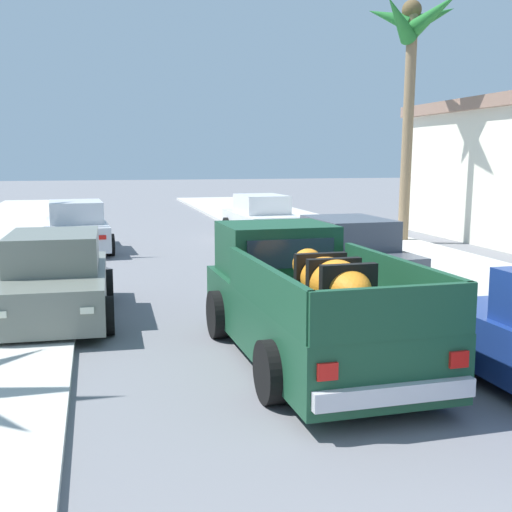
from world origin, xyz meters
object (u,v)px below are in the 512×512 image
at_px(car_left_mid, 77,228).
at_px(car_right_mid, 55,279).
at_px(pickup_truck, 305,302).
at_px(palm_tree_left_mid, 411,44).
at_px(car_right_far, 261,218).
at_px(car_left_far, 347,255).

bearing_deg(car_left_mid, car_right_mid, -91.05).
height_order(pickup_truck, palm_tree_left_mid, palm_tree_left_mid).
xyz_separation_m(car_left_mid, car_right_far, (6.26, 1.78, 0.00)).
bearing_deg(car_right_mid, car_right_far, 58.40).
xyz_separation_m(pickup_truck, car_left_far, (2.52, 4.79, -0.10)).
bearing_deg(car_left_far, pickup_truck, -117.80).
bearing_deg(car_left_far, car_right_mid, -166.03).
xyz_separation_m(car_right_far, palm_tree_left_mid, (4.28, -2.60, 5.69)).
xyz_separation_m(car_left_mid, palm_tree_left_mid, (10.54, -0.83, 5.69)).
relative_size(pickup_truck, car_right_far, 1.22).
distance_m(car_left_mid, car_right_far, 6.51).
bearing_deg(palm_tree_left_mid, car_right_mid, -143.79).
height_order(pickup_truck, car_right_mid, pickup_truck).
height_order(car_left_far, palm_tree_left_mid, palm_tree_left_mid).
bearing_deg(palm_tree_left_mid, car_left_mid, 175.52).
relative_size(pickup_truck, palm_tree_left_mid, 0.67).
relative_size(car_right_mid, car_left_far, 1.00).
distance_m(car_left_mid, car_right_mid, 8.66).
xyz_separation_m(car_right_mid, car_right_far, (6.42, 10.44, 0.00)).
xyz_separation_m(pickup_truck, palm_tree_left_mid, (7.08, 11.09, 5.58)).
xyz_separation_m(pickup_truck, car_right_far, (2.80, 13.70, -0.10)).
bearing_deg(pickup_truck, car_left_mid, 106.19).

